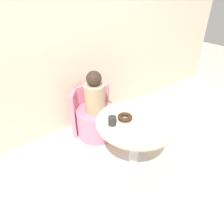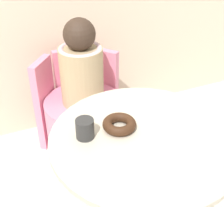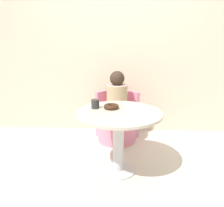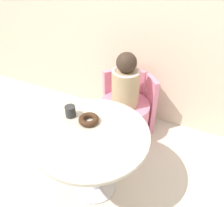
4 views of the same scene
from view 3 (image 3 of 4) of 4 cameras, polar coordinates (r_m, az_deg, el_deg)
The scene contains 8 objects.
ground_plane at distance 2.21m, azimuth 0.99°, elevation -18.23°, with size 12.00×12.00×0.00m, color beige.
back_wall at distance 2.98m, azimuth 1.91°, elevation 14.79°, with size 6.00×0.06×2.40m.
round_table at distance 1.97m, azimuth 1.87°, elevation -6.37°, with size 0.84×0.84×0.64m.
tub_chair at distance 2.76m, azimuth 1.39°, elevation -6.50°, with size 0.52×0.52×0.40m.
booth_backrest at distance 2.92m, azimuth 1.53°, elevation -2.64°, with size 0.62×0.23×0.65m.
child_figure at distance 2.63m, azimuth 1.45°, elevation 2.67°, with size 0.27×0.27×0.56m.
donut at distance 2.00m, azimuth -0.20°, elevation -0.84°, with size 0.15×0.15×0.04m.
cup at distance 2.01m, azimuth -4.80°, elevation -0.11°, with size 0.08×0.08×0.09m.
Camera 3 is at (0.06, -1.85, 1.21)m, focal length 32.00 mm.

